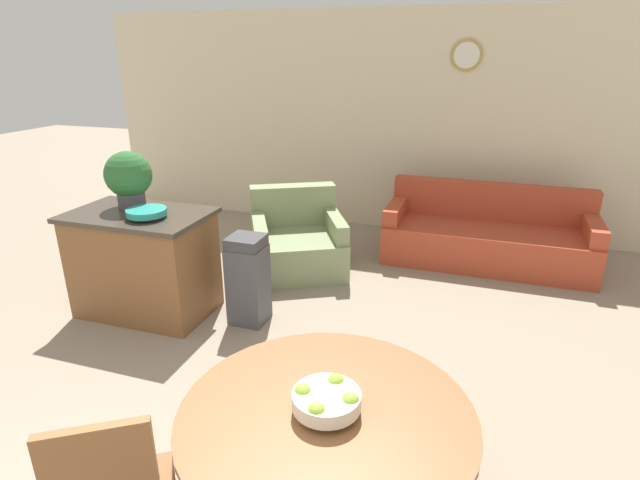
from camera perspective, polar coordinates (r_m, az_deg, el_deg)
wall_back at (r=6.47m, az=8.55°, el=12.98°), size 8.00×0.09×2.70m
dining_table at (r=2.41m, az=0.72°, el=-22.04°), size 1.31×1.31×0.73m
fruit_bowl at (r=2.26m, az=0.74°, el=-17.78°), size 0.30×0.30×0.12m
kitchen_island at (r=4.64m, az=-19.43°, el=-2.46°), size 1.19×0.75×0.93m
teal_bowl at (r=4.31m, az=-19.22°, el=3.02°), size 0.32×0.32×0.08m
potted_plant at (r=4.63m, az=-21.03°, el=6.73°), size 0.40×0.40×0.49m
trash_bin at (r=4.29m, az=-8.21°, el=-4.54°), size 0.30×0.29×0.78m
couch at (r=5.80m, az=18.53°, el=0.33°), size 2.19×0.89×0.82m
armchair at (r=5.34m, az=-2.64°, el=-0.30°), size 1.26×1.27×0.84m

